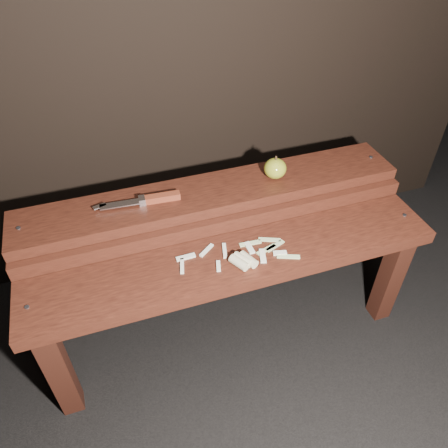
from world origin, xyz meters
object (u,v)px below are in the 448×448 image
object	(u,v)px
bench_rear_tier	(213,212)
knife	(152,199)
bench_front_tier	(237,275)
apple	(275,168)

from	to	relation	value
bench_rear_tier	knife	world-z (taller)	knife
bench_front_tier	bench_rear_tier	world-z (taller)	bench_rear_tier
bench_rear_tier	apple	xyz separation A→B (m)	(0.21, 0.00, 0.12)
bench_rear_tier	knife	distance (m)	0.21
bench_rear_tier	bench_front_tier	bearing A→B (deg)	-90.00
bench_front_tier	knife	distance (m)	0.34
bench_rear_tier	apple	size ratio (longest dim) A/B	15.78
knife	bench_front_tier	bearing A→B (deg)	-50.60
bench_front_tier	knife	xyz separation A→B (m)	(-0.19, 0.23, 0.16)
bench_rear_tier	apple	bearing A→B (deg)	1.20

